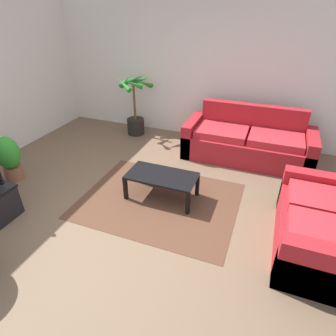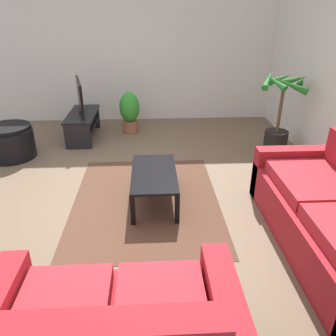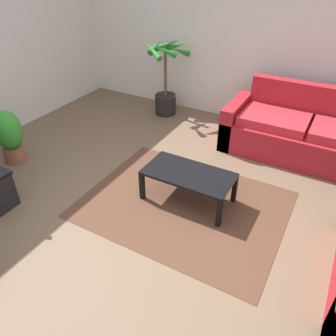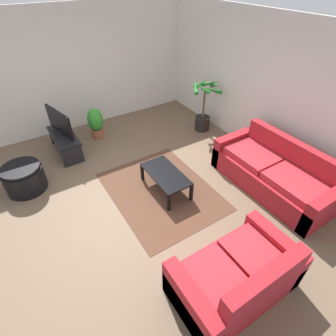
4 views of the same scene
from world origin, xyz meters
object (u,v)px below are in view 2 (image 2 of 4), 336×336
object	(u,v)px
potted_palm	(279,119)
tv	(80,96)
tv_stand	(83,122)
potted_plant_small	(130,111)
ottoman	(10,142)
coffee_table	(154,176)

from	to	relation	value
potted_palm	tv	bearing A→B (deg)	-104.31
tv_stand	potted_palm	size ratio (longest dim) A/B	0.88
tv	potted_plant_small	bearing A→B (deg)	106.25
potted_palm	potted_plant_small	bearing A→B (deg)	-113.83
potted_palm	ottoman	distance (m)	4.09
coffee_table	ottoman	size ratio (longest dim) A/B	1.41
tv_stand	tv	distance (m)	0.44
coffee_table	ottoman	distance (m)	2.55
potted_plant_small	tv_stand	bearing A→B (deg)	-73.75
coffee_table	tv	bearing A→B (deg)	-151.38
tv	potted_palm	xyz separation A→B (m)	(0.80, 3.12, -0.21)
ottoman	tv_stand	bearing A→B (deg)	130.04
tv	potted_plant_small	world-z (taller)	tv
tv	coffee_table	size ratio (longest dim) A/B	0.92
potted_plant_small	ottoman	xyz separation A→B (m)	(1.03, -1.75, -0.15)
tv	potted_palm	distance (m)	3.23
coffee_table	potted_palm	size ratio (longest dim) A/B	0.79
tv	potted_palm	size ratio (longest dim) A/B	0.72
tv_stand	potted_palm	distance (m)	3.24
tv_stand	tv	world-z (taller)	tv
coffee_table	ottoman	world-z (taller)	ottoman
tv_stand	ottoman	world-z (taller)	ottoman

